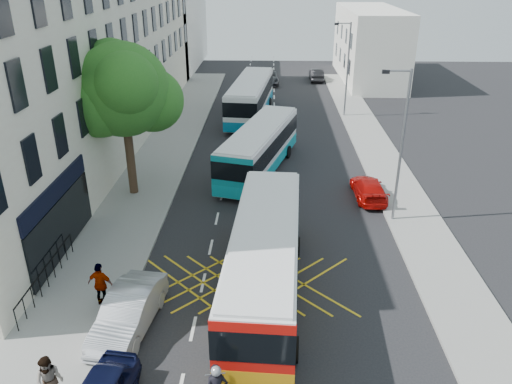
# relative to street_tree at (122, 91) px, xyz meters

# --- Properties ---
(pavement_left) EXTENTS (5.00, 70.00, 0.15)m
(pavement_left) POSITION_rel_street_tree_xyz_m (0.01, 0.03, -6.22)
(pavement_left) COLOR gray
(pavement_left) RESTS_ON ground
(pavement_right) EXTENTS (3.00, 70.00, 0.15)m
(pavement_right) POSITION_rel_street_tree_xyz_m (16.01, 0.03, -6.22)
(pavement_right) COLOR gray
(pavement_right) RESTS_ON ground
(terrace_main) EXTENTS (8.30, 45.00, 13.50)m
(terrace_main) POSITION_rel_street_tree_xyz_m (-5.49, 9.52, 0.46)
(terrace_main) COLOR beige
(terrace_main) RESTS_ON ground
(terrace_far) EXTENTS (8.00, 20.00, 10.00)m
(terrace_far) POSITION_rel_street_tree_xyz_m (-5.49, 40.03, -1.29)
(terrace_far) COLOR silver
(terrace_far) RESTS_ON ground
(building_right) EXTENTS (6.00, 18.00, 8.00)m
(building_right) POSITION_rel_street_tree_xyz_m (19.51, 33.03, -2.29)
(building_right) COLOR silver
(building_right) RESTS_ON ground
(street_tree) EXTENTS (6.30, 5.70, 8.80)m
(street_tree) POSITION_rel_street_tree_xyz_m (0.00, 0.00, 0.00)
(street_tree) COLOR #382619
(street_tree) RESTS_ON pavement_left
(lamp_near) EXTENTS (1.45, 0.15, 8.00)m
(lamp_near) POSITION_rel_street_tree_xyz_m (14.71, -2.97, -1.68)
(lamp_near) COLOR slate
(lamp_near) RESTS_ON pavement_right
(lamp_far) EXTENTS (1.45, 0.15, 8.00)m
(lamp_far) POSITION_rel_street_tree_xyz_m (14.71, 17.03, -1.68)
(lamp_far) COLOR slate
(lamp_far) RESTS_ON pavement_right
(railings) EXTENTS (0.08, 5.60, 1.14)m
(railings) POSITION_rel_street_tree_xyz_m (-1.19, -9.67, -5.57)
(railings) COLOR black
(railings) RESTS_ON pavement_left
(bus_near) EXTENTS (3.32, 11.60, 3.23)m
(bus_near) POSITION_rel_street_tree_xyz_m (8.01, -9.62, -4.59)
(bus_near) COLOR silver
(bus_near) RESTS_ON ground
(bus_mid) EXTENTS (5.31, 11.12, 3.05)m
(bus_mid) POSITION_rel_street_tree_xyz_m (7.46, 3.96, -4.69)
(bus_mid) COLOR silver
(bus_mid) RESTS_ON ground
(bus_far) EXTENTS (3.97, 12.12, 3.35)m
(bus_far) POSITION_rel_street_tree_xyz_m (6.36, 16.73, -4.53)
(bus_far) COLOR silver
(bus_far) RESTS_ON ground
(parked_car_silver) EXTENTS (2.19, 4.78, 1.52)m
(parked_car_silver) POSITION_rel_street_tree_xyz_m (2.91, -11.98, -5.53)
(parked_car_silver) COLOR #B6B8BE
(parked_car_silver) RESTS_ON ground
(red_hatchback) EXTENTS (1.79, 4.18, 1.20)m
(red_hatchback) POSITION_rel_street_tree_xyz_m (14.01, -0.05, -5.69)
(red_hatchback) COLOR #B20B07
(red_hatchback) RESTS_ON ground
(distant_car_grey) EXTENTS (2.62, 5.24, 1.42)m
(distant_car_grey) POSITION_rel_street_tree_xyz_m (7.77, 30.16, -5.58)
(distant_car_grey) COLOR #3A3C41
(distant_car_grey) RESTS_ON ground
(distant_car_dark) EXTENTS (1.51, 4.22, 1.39)m
(distant_car_dark) POSITION_rel_street_tree_xyz_m (13.49, 32.06, -5.60)
(distant_car_dark) COLOR black
(distant_car_dark) RESTS_ON ground
(pedestrian_near) EXTENTS (0.92, 0.73, 1.81)m
(pedestrian_near) POSITION_rel_street_tree_xyz_m (1.51, -15.76, -5.24)
(pedestrian_near) COLOR gray
(pedestrian_near) RESTS_ON pavement_left
(pedestrian_far) EXTENTS (1.18, 0.69, 1.89)m
(pedestrian_far) POSITION_rel_street_tree_xyz_m (1.51, -10.74, -5.20)
(pedestrian_far) COLOR gray
(pedestrian_far) RESTS_ON pavement_left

